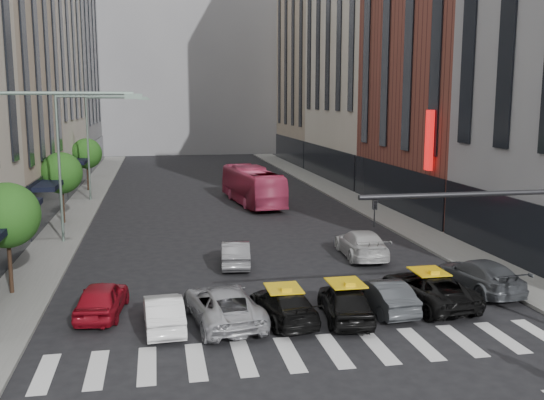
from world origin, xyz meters
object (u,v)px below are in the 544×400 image
streetlamp_far (99,133)px  bus (252,186)px  taxi_left (284,305)px  car_red (102,299)px  taxi_center (345,301)px  car_white_front (164,312)px  streetlamp_mid (75,147)px  streetlamp_near (15,181)px

streetlamp_far → bus: 13.92m
taxi_left → car_red: bearing=-22.7°
taxi_center → bus: bearing=-84.9°
streetlamp_far → taxi_left: streetlamp_far is taller
taxi_left → car_white_front: bearing=-7.4°
streetlamp_mid → taxi_left: bearing=-58.1°
streetlamp_mid → streetlamp_far: same height
taxi_left → streetlamp_near: bearing=-3.2°
streetlamp_far → taxi_left: size_ratio=2.01×
streetlamp_far → car_red: 29.90m
bus → streetlamp_mid: bearing=36.6°
streetlamp_near → streetlamp_far: (0.00, 32.00, 0.00)m
streetlamp_far → taxi_center: (11.94, -31.62, -5.17)m
car_red → bus: size_ratio=0.37×
streetlamp_mid → car_red: (2.42, -13.34, -5.19)m
streetlamp_far → taxi_left: (9.52, -31.28, -5.26)m
streetlamp_mid → streetlamp_far: size_ratio=1.00×
taxi_left → bus: size_ratio=0.40×
streetlamp_mid → taxi_center: size_ratio=2.08×
streetlamp_near → taxi_left: streetlamp_near is taller
streetlamp_near → taxi_center: 13.02m
car_white_front → taxi_center: 7.11m
streetlamp_near → bus: bearing=65.8°
car_red → streetlamp_far: bearing=-78.4°
car_red → car_white_front: car_red is taller
car_white_front → car_red: bearing=-41.9°
taxi_left → bus: 27.42m
car_white_front → streetlamp_mid: bearing=-75.6°
car_white_front → taxi_left: size_ratio=0.90×
car_red → car_white_front: bearing=148.2°
taxi_left → taxi_center: size_ratio=1.03×
streetlamp_far → taxi_left: 33.11m
streetlamp_near → taxi_left: size_ratio=2.01×
streetlamp_mid → car_red: 14.52m
taxi_center → bus: size_ratio=0.39×
streetlamp_near → bus: 30.97m
streetlamp_near → streetlamp_far: bearing=90.0°
car_white_front → taxi_center: bearing=174.2°
streetlamp_near → car_white_front: (4.84, 0.71, -5.24)m
taxi_left → taxi_center: 2.45m
streetlamp_far → streetlamp_near: bearing=-90.0°
taxi_center → bus: bus is taller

